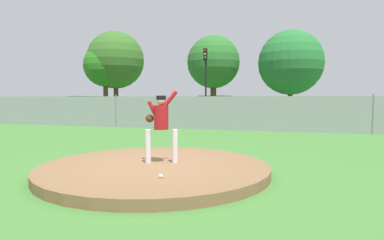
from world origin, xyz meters
The scene contains 15 objects.
ground_plane centered at (0.00, 6.00, 0.00)m, with size 80.00×80.00×0.00m, color #427A33.
asphalt_strip centered at (0.00, 14.50, 0.00)m, with size 44.00×7.00×0.01m, color #2B2B2D.
pitchers_mound centered at (0.00, 0.00, 0.10)m, with size 5.01×5.01×0.20m, color brown.
pitcher_youth centered at (0.08, 0.17, 1.14)m, with size 0.78×0.32×1.63m.
baseball centered at (0.58, -1.11, 0.24)m, with size 0.07×0.07×0.07m, color white.
chainlink_fence centered at (0.00, 10.00, 0.87)m, with size 32.85×0.07×1.84m.
parked_car_champagne centered at (-1.65, 14.22, 0.85)m, with size 2.01×4.54×1.80m.
parked_car_charcoal centered at (-11.23, 14.10, 0.84)m, with size 2.10×4.65×1.78m.
parked_car_red centered at (-4.82, 14.21, 0.82)m, with size 1.90×4.35×1.72m.
traffic_cone_orange centered at (3.35, 16.95, 0.26)m, with size 0.40×0.40×0.55m.
traffic_light_near centered at (-3.48, 18.76, 3.74)m, with size 0.28×0.46×5.54m.
tree_broad_left centered at (-13.92, 21.19, 4.72)m, with size 4.06×4.06×6.78m.
tree_slender_far centered at (-13.25, 21.98, 5.29)m, with size 5.50×5.50×8.05m.
tree_bushy_near centered at (-3.85, 23.30, 4.95)m, with size 4.87×4.87×7.41m.
tree_leaning_west centered at (3.02, 22.85, 4.66)m, with size 5.52×5.52×7.43m.
Camera 1 is at (2.78, -6.62, 1.67)m, focal length 30.59 mm.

